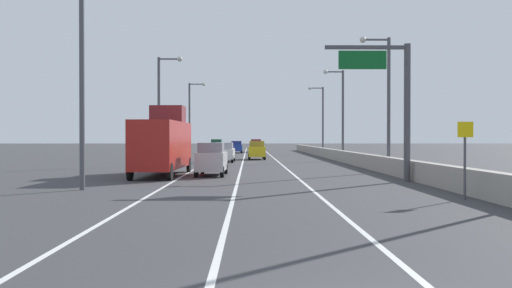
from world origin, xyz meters
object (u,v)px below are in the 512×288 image
(lamp_post_right_fourth, at_px, (321,115))
(car_yellow_3, at_px, (257,150))
(car_blue_2, at_px, (236,147))
(lamp_post_left_mid, at_px, (162,102))
(car_green_4, at_px, (217,146))
(car_red_5, at_px, (256,146))
(box_truck, at_px, (163,143))
(overhead_sign_gantry, at_px, (394,95))
(car_white_1, at_px, (225,152))
(speed_advisory_sign, at_px, (465,154))
(lamp_post_left_far, at_px, (192,114))
(lamp_post_right_second, at_px, (385,94))
(car_silver_0, at_px, (212,159))
(lamp_post_right_third, at_px, (340,108))
(lamp_post_left_near, at_px, (88,71))

(lamp_post_right_fourth, xyz_separation_m, car_yellow_3, (-8.98, -15.46, -4.42))
(lamp_post_right_fourth, distance_m, car_blue_2, 16.40)
(lamp_post_left_mid, distance_m, car_green_4, 37.77)
(car_red_5, bearing_deg, lamp_post_right_fourth, -61.32)
(car_red_5, xyz_separation_m, box_truck, (-6.48, -57.87, 1.00))
(overhead_sign_gantry, xyz_separation_m, box_truck, (-13.29, 4.86, -2.67))
(car_white_1, bearing_deg, speed_advisory_sign, -72.44)
(lamp_post_left_far, height_order, car_blue_2, lamp_post_left_far)
(speed_advisory_sign, xyz_separation_m, car_blue_2, (-10.33, 66.37, -0.83))
(lamp_post_right_second, height_order, car_silver_0, lamp_post_right_second)
(speed_advisory_sign, xyz_separation_m, car_white_1, (-10.70, 33.81, -0.81))
(overhead_sign_gantry, xyz_separation_m, lamp_post_left_mid, (-15.38, 18.19, 0.69))
(car_green_4, bearing_deg, lamp_post_right_third, -62.98)
(lamp_post_left_mid, bearing_deg, lamp_post_left_near, -89.61)
(lamp_post_right_third, bearing_deg, lamp_post_right_fourth, 88.72)
(car_white_1, distance_m, car_red_5, 38.19)
(box_truck, bearing_deg, car_white_1, 81.31)
(lamp_post_left_far, bearing_deg, speed_advisory_sign, -72.78)
(lamp_post_left_near, distance_m, car_red_5, 68.27)
(car_silver_0, distance_m, car_blue_2, 52.41)
(lamp_post_right_fourth, bearing_deg, car_white_1, -118.86)
(car_white_1, bearing_deg, lamp_post_left_far, 106.53)
(lamp_post_right_fourth, distance_m, car_silver_0, 43.89)
(car_white_1, height_order, box_truck, box_truck)
(overhead_sign_gantry, relative_size, lamp_post_left_far, 0.80)
(car_white_1, bearing_deg, overhead_sign_gantry, -67.45)
(car_blue_2, height_order, car_red_5, car_red_5)
(lamp_post_right_second, distance_m, lamp_post_left_near, 21.32)
(car_silver_0, distance_m, car_red_5, 57.99)
(lamp_post_right_fourth, height_order, lamp_post_left_near, same)
(car_green_4, relative_size, car_red_5, 0.96)
(car_yellow_3, bearing_deg, lamp_post_left_far, 129.26)
(lamp_post_left_mid, bearing_deg, overhead_sign_gantry, -49.78)
(lamp_post_right_third, height_order, box_truck, lamp_post_right_third)
(car_white_1, xyz_separation_m, car_red_5, (3.45, 38.04, 0.10))
(lamp_post_left_mid, xyz_separation_m, car_white_1, (5.12, 6.51, -4.47))
(lamp_post_left_mid, distance_m, car_white_1, 9.41)
(box_truck, bearing_deg, lamp_post_right_third, 56.94)
(lamp_post_right_third, height_order, car_yellow_3, lamp_post_right_third)
(speed_advisory_sign, bearing_deg, lamp_post_right_fourth, 88.49)
(overhead_sign_gantry, height_order, box_truck, overhead_sign_gantry)
(overhead_sign_gantry, distance_m, lamp_post_left_near, 16.00)
(speed_advisory_sign, bearing_deg, lamp_post_right_third, 88.36)
(lamp_post_left_far, bearing_deg, lamp_post_left_near, -90.06)
(lamp_post_left_near, xyz_separation_m, car_green_4, (2.41, 60.50, -4.36))
(car_blue_2, height_order, car_yellow_3, car_yellow_3)
(lamp_post_left_far, distance_m, car_silver_0, 37.01)
(lamp_post_right_third, xyz_separation_m, lamp_post_left_far, (-16.66, 13.69, 0.00))
(car_white_1, relative_size, car_green_4, 1.10)
(car_silver_0, relative_size, car_yellow_3, 1.06)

